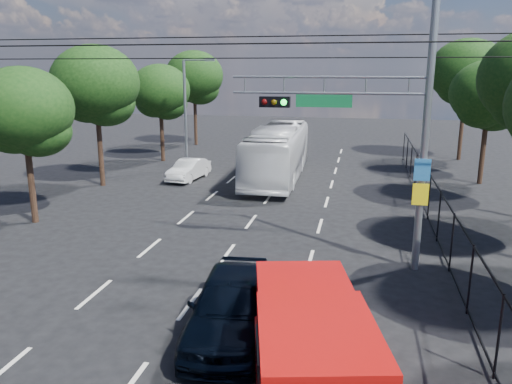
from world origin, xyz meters
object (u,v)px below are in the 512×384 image
(signal_mast, at_px, (387,110))
(red_pickup, at_px, (309,344))
(navy_hatchback, at_px, (231,304))
(white_bus, at_px, (278,153))
(white_van, at_px, (189,170))

(signal_mast, xyz_separation_m, red_pickup, (-1.57, -7.38, -4.08))
(navy_hatchback, bearing_deg, white_bus, 90.73)
(navy_hatchback, xyz_separation_m, white_van, (-7.08, 16.86, -0.21))
(navy_hatchback, bearing_deg, red_pickup, -48.72)
(signal_mast, relative_size, white_bus, 0.83)
(red_pickup, bearing_deg, navy_hatchback, 136.52)
(red_pickup, xyz_separation_m, white_van, (-9.22, 18.89, -0.55))
(red_pickup, relative_size, white_bus, 0.54)
(white_bus, bearing_deg, signal_mast, -68.08)
(signal_mast, bearing_deg, white_bus, 113.49)
(signal_mast, xyz_separation_m, navy_hatchback, (-3.71, -5.35, -4.42))
(navy_hatchback, height_order, white_bus, white_bus)
(white_van, bearing_deg, navy_hatchback, -60.02)
(signal_mast, height_order, white_van, signal_mast)
(signal_mast, distance_m, navy_hatchback, 7.87)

